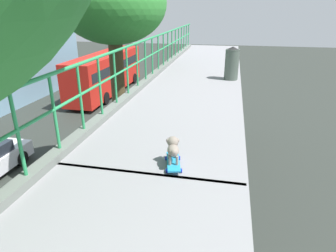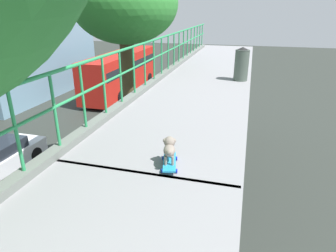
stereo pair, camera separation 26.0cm
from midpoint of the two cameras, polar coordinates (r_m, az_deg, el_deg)
overpass_deck at (r=3.35m, az=-9.22°, el=-19.24°), size 2.70×30.13×0.39m
car_blue_third at (r=11.18m, az=-27.87°, el=-15.71°), size 1.92×3.87×1.41m
car_white_fourth at (r=15.31m, az=-29.20°, el=-5.53°), size 1.74×4.45×1.42m
city_bus at (r=26.39m, az=-8.63°, el=10.55°), size 2.50×11.34×3.42m
roadside_tree_mid at (r=11.07m, az=-7.61°, el=21.62°), size 3.70×3.70×8.55m
toy_skateboard at (r=4.00m, az=2.17°, el=-6.98°), size 0.30×0.55×0.08m
small_dog at (r=3.93m, az=2.17°, el=-4.14°), size 0.22×0.38×0.31m
litter_bin at (r=8.98m, az=14.85°, el=11.56°), size 0.41×0.41×0.96m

